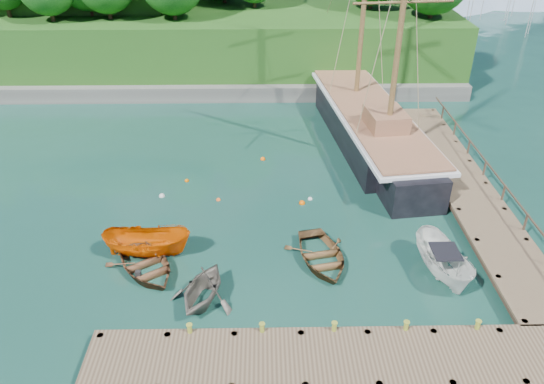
{
  "coord_description": "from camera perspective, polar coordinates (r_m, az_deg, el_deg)",
  "views": [
    {
      "loc": [
        -0.87,
        -20.99,
        16.95
      ],
      "look_at": [
        -0.43,
        3.81,
        2.0
      ],
      "focal_mm": 35.0,
      "sensor_mm": 36.0,
      "label": 1
    }
  ],
  "objects": [
    {
      "name": "rowboat_2",
      "position": [
        27.31,
        5.3,
        -7.45
      ],
      "size": [
        4.05,
        5.03,
        0.92
      ],
      "primitive_type": "imported",
      "rotation": [
        0.0,
        0.0,
        0.21
      ],
      "color": "brown",
      "rests_on": "ground"
    },
    {
      "name": "mooring_buoy_3",
      "position": [
        32.18,
        4.11,
        -0.79
      ],
      "size": [
        0.27,
        0.27,
        0.27
      ],
      "primitive_type": "sphere",
      "color": "white",
      "rests_on": "ground"
    },
    {
      "name": "rowboat_0",
      "position": [
        27.35,
        -13.36,
        -8.23
      ],
      "size": [
        5.15,
        5.5,
        0.93
      ],
      "primitive_type": "imported",
      "rotation": [
        0.0,
        0.0,
        0.59
      ],
      "color": "brown",
      "rests_on": "ground"
    },
    {
      "name": "bollard_2",
      "position": [
        23.41,
        6.59,
        -15.59
      ],
      "size": [
        0.26,
        0.26,
        0.45
      ],
      "primitive_type": "cylinder",
      "color": "olive",
      "rests_on": "ground"
    },
    {
      "name": "mooring_buoy_0",
      "position": [
        30.35,
        -14.12,
        -3.95
      ],
      "size": [
        0.29,
        0.29,
        0.29
      ],
      "primitive_type": "sphere",
      "color": "silver",
      "rests_on": "ground"
    },
    {
      "name": "bollard_0",
      "position": [
        23.44,
        -8.69,
        -15.7
      ],
      "size": [
        0.26,
        0.26,
        0.45
      ],
      "primitive_type": "cylinder",
      "color": "olive",
      "rests_on": "ground"
    },
    {
      "name": "mooring_buoy_5",
      "position": [
        36.62,
        -0.99,
        3.51
      ],
      "size": [
        0.35,
        0.35,
        0.35
      ],
      "primitive_type": "sphere",
      "color": "#EA5803",
      "rests_on": "ground"
    },
    {
      "name": "mooring_buoy_1",
      "position": [
        32.17,
        -5.79,
        -0.89
      ],
      "size": [
        0.28,
        0.28,
        0.28
      ],
      "primitive_type": "sphere",
      "color": "#FB5E1E",
      "rests_on": "ground"
    },
    {
      "name": "headland",
      "position": [
        54.91,
        -14.34,
        18.19
      ],
      "size": [
        51.0,
        19.31,
        12.9
      ],
      "color": "#474744",
      "rests_on": "ground"
    },
    {
      "name": "mooring_buoy_4",
      "position": [
        34.43,
        -9.15,
        1.16
      ],
      "size": [
        0.28,
        0.28,
        0.28
      ],
      "primitive_type": "sphere",
      "color": "#D55F00",
      "rests_on": "ground"
    },
    {
      "name": "mooring_buoy_6",
      "position": [
        33.07,
        -11.76,
        -0.47
      ],
      "size": [
        0.36,
        0.36,
        0.36
      ],
      "primitive_type": "sphere",
      "color": "silver",
      "rests_on": "ground"
    },
    {
      "name": "schooner",
      "position": [
        39.4,
        10.4,
        6.79
      ],
      "size": [
        7.08,
        26.57,
        19.32
      ],
      "rotation": [
        0.0,
        0.0,
        0.12
      ],
      "color": "black",
      "rests_on": "ground"
    },
    {
      "name": "bollard_4",
      "position": [
        24.87,
        20.9,
        -14.52
      ],
      "size": [
        0.26,
        0.26,
        0.45
      ],
      "primitive_type": "cylinder",
      "color": "olive",
      "rests_on": "ground"
    },
    {
      "name": "bollard_1",
      "position": [
        23.23,
        -1.05,
        -15.78
      ],
      "size": [
        0.26,
        0.26,
        0.45
      ],
      "primitive_type": "cylinder",
      "color": "olive",
      "rests_on": "ground"
    },
    {
      "name": "cabin_boat_white",
      "position": [
        27.69,
        17.71,
        -8.44
      ],
      "size": [
        2.51,
        4.89,
        1.8
      ],
      "primitive_type": "imported",
      "rotation": [
        0.0,
        0.0,
        0.17
      ],
      "color": "white",
      "rests_on": "ground"
    },
    {
      "name": "bollard_3",
      "position": [
        23.96,
        13.98,
        -15.15
      ],
      "size": [
        0.26,
        0.26,
        0.45
      ],
      "primitive_type": "cylinder",
      "color": "olive",
      "rests_on": "ground"
    },
    {
      "name": "dock_east",
      "position": [
        34.77,
        19.97,
        0.68
      ],
      "size": [
        3.2,
        24.0,
        1.1
      ],
      "color": "#4E3B2B",
      "rests_on": "ground"
    },
    {
      "name": "rowboat_1",
      "position": [
        25.19,
        -7.37,
        -11.54
      ],
      "size": [
        4.0,
        4.31,
        1.87
      ],
      "primitive_type": "imported",
      "rotation": [
        0.0,
        0.0,
        -0.31
      ],
      "color": "#5F594F",
      "rests_on": "ground"
    },
    {
      "name": "motorboat_orange",
      "position": [
        28.31,
        -13.09,
        -6.66
      ],
      "size": [
        4.66,
        2.01,
        1.76
      ],
      "primitive_type": "imported",
      "rotation": [
        0.0,
        0.0,
        1.51
      ],
      "color": "#D65300",
      "rests_on": "ground"
    },
    {
      "name": "mooring_buoy_2",
      "position": [
        31.74,
        3.24,
        -1.25
      ],
      "size": [
        0.36,
        0.36,
        0.36
      ],
      "primitive_type": "sphere",
      "color": "#EF5B00",
      "rests_on": "ground"
    },
    {
      "name": "ground",
      "position": [
        26.99,
        1.07,
        -7.83
      ],
      "size": [
        160.0,
        160.0,
        0.0
      ],
      "primitive_type": "plane",
      "color": "#14352F",
      "rests_on": "ground"
    },
    {
      "name": "dock_near",
      "position": [
        22.16,
        7.1,
        -17.44
      ],
      "size": [
        20.0,
        3.2,
        1.1
      ],
      "color": "#4E3B2B",
      "rests_on": "ground"
    }
  ]
}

